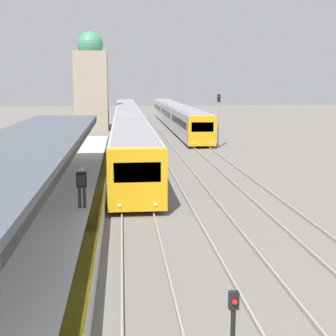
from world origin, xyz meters
The scene contains 7 objects.
platform_canopy centered at (-4.30, 14.36, 3.68)m, with size 4.00×25.56×2.81m.
person_on_platform centered at (-2.29, 13.73, 1.97)m, with size 0.40×0.40×1.66m.
train_near centered at (0.00, 46.36, 1.77)m, with size 2.69×61.76×3.19m.
train_far centered at (6.60, 59.16, 1.73)m, with size 2.61×44.43×3.11m.
signal_post_near centered at (1.51, 3.71, 1.16)m, with size 0.20×0.21×1.87m.
signal_mast_far centered at (8.21, 37.71, 3.11)m, with size 0.28×0.29×4.93m.
distant_domed_building centered at (-4.43, 55.93, 5.83)m, with size 4.12×4.12×12.26m.
Camera 1 is at (-0.63, -4.76, 5.93)m, focal length 50.00 mm.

